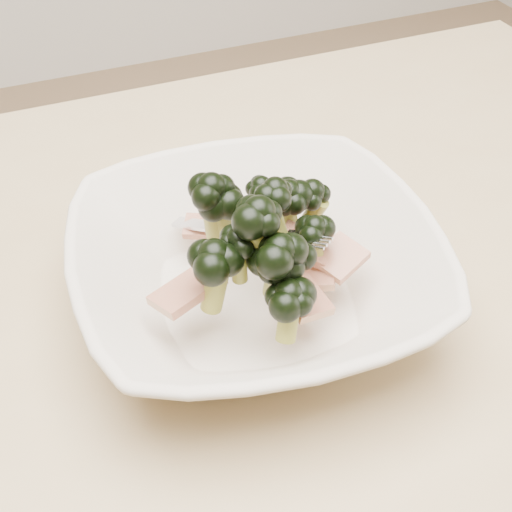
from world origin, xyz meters
The scene contains 2 objects.
dining_table centered at (0.00, 0.00, 0.65)m, with size 1.20×0.80×0.75m.
broccoli_dish centered at (0.06, 0.00, 0.79)m, with size 0.32×0.32×0.13m.
Camera 1 is at (-0.10, -0.38, 1.16)m, focal length 50.00 mm.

